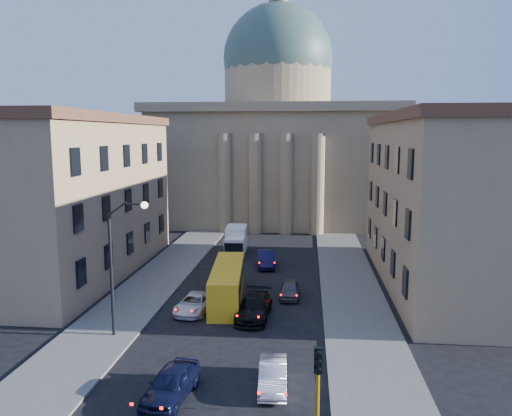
% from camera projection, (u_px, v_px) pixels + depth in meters
% --- Properties ---
extents(ground, '(200.00, 200.00, 0.00)m').
position_uv_depth(ground, '(203.00, 411.00, 23.47)').
color(ground, black).
rests_on(ground, ground).
extents(sidewalk_left, '(5.00, 60.00, 0.15)m').
position_uv_depth(sidewalk_left, '(148.00, 288.00, 42.04)').
color(sidewalk_left, '#5C5A54').
rests_on(sidewalk_left, ground).
extents(sidewalk_right, '(5.00, 60.00, 0.15)m').
position_uv_depth(sidewalk_right, '(352.00, 295.00, 40.30)').
color(sidewalk_right, '#5C5A54').
rests_on(sidewalk_right, ground).
extents(church, '(68.02, 28.76, 36.60)m').
position_uv_depth(church, '(277.00, 141.00, 76.30)').
color(church, '#846F51').
rests_on(church, ground).
extents(building_left, '(11.60, 26.60, 14.70)m').
position_uv_depth(building_left, '(69.00, 195.00, 45.76)').
color(building_left, tan).
rests_on(building_left, ground).
extents(building_right, '(11.60, 26.60, 14.70)m').
position_uv_depth(building_right, '(452.00, 200.00, 42.28)').
color(building_right, tan).
rests_on(building_right, ground).
extents(traffic_light, '(0.34, 0.29, 4.30)m').
position_uv_depth(traffic_light, '(318.00, 387.00, 20.58)').
color(traffic_light, gold).
rests_on(traffic_light, ground).
extents(street_lamp, '(2.62, 0.44, 8.83)m').
position_uv_depth(street_lamp, '(119.00, 257.00, 31.27)').
color(street_lamp, black).
rests_on(street_lamp, ground).
extents(car_left_near, '(2.40, 4.74, 1.55)m').
position_uv_depth(car_left_near, '(171.00, 383.00, 24.52)').
color(car_left_near, black).
rests_on(car_left_near, ground).
extents(car_right_near, '(1.61, 4.10, 1.33)m').
position_uv_depth(car_right_near, '(273.00, 375.00, 25.58)').
color(car_right_near, '#B0B2B8').
rests_on(car_right_near, ground).
extents(car_left_mid, '(2.67, 4.83, 1.28)m').
position_uv_depth(car_left_mid, '(195.00, 303.00, 36.53)').
color(car_left_mid, silver).
rests_on(car_left_mid, ground).
extents(car_right_mid, '(2.44, 5.45, 1.55)m').
position_uv_depth(car_right_mid, '(254.00, 307.00, 35.34)').
color(car_right_mid, black).
rests_on(car_right_mid, ground).
extents(car_right_far, '(1.56, 3.81, 1.29)m').
position_uv_depth(car_right_far, '(290.00, 289.00, 39.78)').
color(car_right_far, '#4B4B50').
rests_on(car_right_far, ground).
extents(car_right_distant, '(2.19, 4.89, 1.56)m').
position_uv_depth(car_right_distant, '(266.00, 259.00, 48.97)').
color(car_right_distant, black).
rests_on(car_right_distant, ground).
extents(city_bus, '(3.09, 9.91, 2.75)m').
position_uv_depth(city_bus, '(227.00, 282.00, 38.83)').
color(city_bus, yellow).
rests_on(city_bus, ground).
extents(box_truck, '(2.38, 5.42, 2.92)m').
position_uv_depth(box_truck, '(236.00, 242.00, 54.01)').
color(box_truck, white).
rests_on(box_truck, ground).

